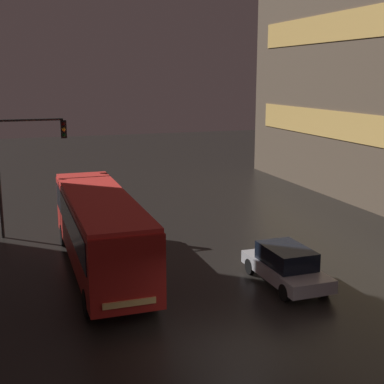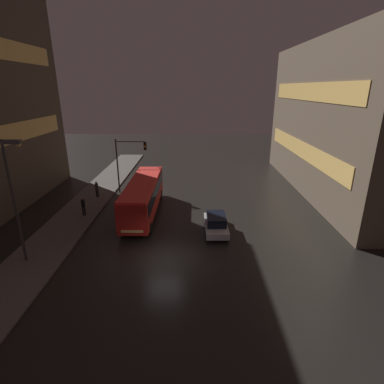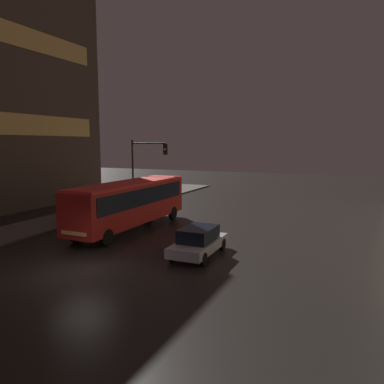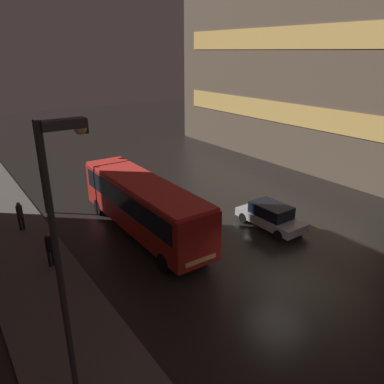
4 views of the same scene
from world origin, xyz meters
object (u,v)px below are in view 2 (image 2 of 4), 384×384
(pedestrian_mid, at_px, (83,205))
(traffic_light_main, at_px, (127,156))
(pedestrian_near, at_px, (97,188))
(street_lamp_sidewalk, at_px, (14,185))
(car_taxi, at_px, (216,223))
(bus_near, at_px, (143,194))

(pedestrian_mid, relative_size, traffic_light_main, 0.29)
(pedestrian_near, height_order, traffic_light_main, traffic_light_main)
(pedestrian_mid, xyz_separation_m, street_lamp_sidewalk, (-1.17, -7.61, 4.41))
(traffic_light_main, bearing_deg, pedestrian_near, -145.81)
(pedestrian_near, height_order, pedestrian_mid, pedestrian_mid)
(pedestrian_mid, xyz_separation_m, traffic_light_main, (2.79, 7.10, 2.99))
(pedestrian_mid, bearing_deg, street_lamp_sidewalk, -50.44)
(car_taxi, relative_size, pedestrian_near, 2.48)
(street_lamp_sidewalk, bearing_deg, pedestrian_mid, 81.27)
(car_taxi, xyz_separation_m, traffic_light_main, (-9.27, 10.03, 3.41))
(pedestrian_near, distance_m, traffic_light_main, 4.80)
(pedestrian_mid, height_order, street_lamp_sidewalk, street_lamp_sidewalk)
(bus_near, distance_m, pedestrian_mid, 5.59)
(pedestrian_near, relative_size, street_lamp_sidewalk, 0.21)
(bus_near, distance_m, street_lamp_sidewalk, 11.25)
(bus_near, height_order, street_lamp_sidewalk, street_lamp_sidewalk)
(pedestrian_near, bearing_deg, car_taxi, -89.03)
(car_taxi, xyz_separation_m, street_lamp_sidewalk, (-13.23, -4.68, 4.83))
(car_taxi, bearing_deg, bus_near, -29.71)
(bus_near, xyz_separation_m, car_taxi, (6.59, -3.65, -1.24))
(bus_near, bearing_deg, pedestrian_mid, 7.60)
(pedestrian_near, distance_m, street_lamp_sidewalk, 13.40)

